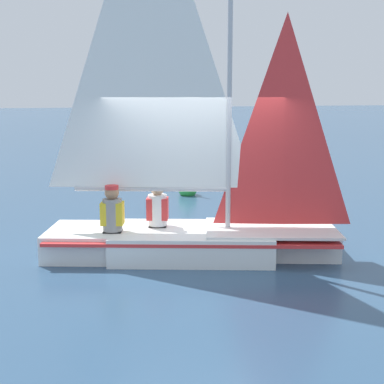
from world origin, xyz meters
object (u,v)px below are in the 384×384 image
object	(u,v)px
sailor_helm	(158,214)
sailor_crew	(113,219)
buoy_marker	(188,188)
sailboat_main	(189,202)

from	to	relation	value
sailor_helm	sailor_crew	world-z (taller)	same
sailor_helm	sailor_crew	size ratio (longest dim) A/B	1.00
sailor_helm	sailor_crew	distance (m)	0.77
sailor_helm	sailor_crew	bearing A→B (deg)	-150.56
sailor_helm	buoy_marker	bearing A→B (deg)	86.52
sailboat_main	buoy_marker	bearing A→B (deg)	92.03
sailboat_main	buoy_marker	distance (m)	5.43
sailor_crew	buoy_marker	distance (m)	5.68
sailor_helm	buoy_marker	world-z (taller)	sailor_helm
sailboat_main	sailor_helm	xyz separation A→B (m)	(0.39, 0.37, -0.24)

